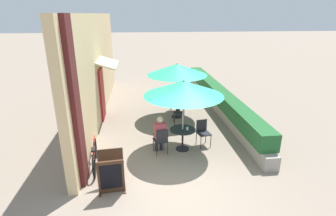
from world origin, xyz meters
name	(u,v)px	position (x,y,z in m)	size (l,w,h in m)	color
ground_plane	(177,188)	(0.00, 0.00, 0.00)	(120.00, 120.00, 0.00)	gray
cafe_facade_wall	(98,67)	(-2.54, 5.57, 2.09)	(0.98, 11.41, 4.20)	#D6B784
planter_hedge	(218,98)	(2.75, 5.60, 0.54)	(0.60, 10.41, 1.01)	gray
patio_table_near	(183,134)	(0.48, 2.02, 0.53)	(0.83, 0.83, 0.71)	black
patio_umbrella_near	(184,88)	(0.48, 2.02, 2.06)	(2.45, 2.45, 2.34)	#B7B7BC
cafe_chair_near_left	(203,131)	(1.20, 2.26, 0.52)	(0.48, 0.48, 0.87)	#232328
cafe_chair_near_right	(161,139)	(-0.24, 1.78, 0.52)	(0.48, 0.48, 0.87)	#232328
seated_patron_near_right	(160,133)	(-0.26, 1.89, 0.69)	(0.40, 0.46, 1.25)	#23232D
coffee_cup_near	(187,129)	(0.62, 1.95, 0.76)	(0.07, 0.07, 0.09)	white
patio_table_mid	(177,105)	(0.70, 4.86, 0.53)	(0.83, 0.83, 0.71)	black
patio_umbrella_mid	(177,69)	(0.70, 4.86, 2.06)	(2.45, 2.45, 2.34)	#B7B7BC
cafe_chair_mid_left	(173,100)	(0.65, 5.62, 0.52)	(0.41, 0.41, 0.87)	#232328
seated_patron_mid_left	(176,96)	(0.76, 5.61, 0.69)	(0.41, 0.35, 1.25)	#23232D
cafe_chair_mid_right	(181,112)	(0.75, 4.11, 0.52)	(0.41, 0.41, 0.87)	#232328
coffee_cup_mid	(180,100)	(0.85, 4.87, 0.76)	(0.07, 0.07, 0.09)	teal
bicycle_leaning	(95,156)	(-2.20, 1.29, 0.33)	(0.25, 1.67, 0.72)	black
menu_board	(111,173)	(-1.62, 0.14, 0.50)	(0.70, 0.69, 1.00)	#422819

